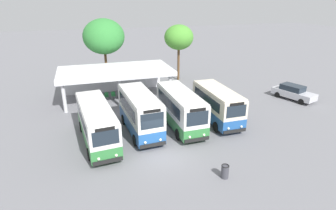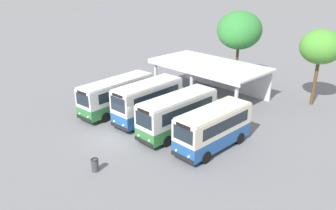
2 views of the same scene
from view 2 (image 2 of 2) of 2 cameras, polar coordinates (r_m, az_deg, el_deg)
ground_plane at (r=26.36m, az=-9.22°, el=-5.63°), size 180.00×180.00×0.00m
city_bus_nearest_orange at (r=30.69m, az=-8.84°, el=1.91°), size 2.82×7.93×3.10m
city_bus_second_in_row at (r=28.38m, az=-3.52°, el=0.83°), size 2.54×6.86×3.44m
city_bus_middle_cream at (r=26.05m, az=1.72°, el=-1.39°), size 2.33×7.35×3.19m
city_bus_fourth_amber at (r=24.00m, az=7.93°, el=-3.85°), size 2.27×6.61×3.09m
terminal_canopy at (r=35.39m, az=7.78°, el=6.29°), size 12.14×6.36×3.40m
waiting_chair_end_by_column at (r=36.48m, az=4.32°, el=3.33°), size 0.46×0.46×0.86m
waiting_chair_second_from_end at (r=36.04m, az=5.22°, el=3.07°), size 0.46×0.46×0.86m
waiting_chair_middle_seat at (r=35.63m, az=6.17°, el=2.82°), size 0.46×0.46×0.86m
waiting_chair_fourth_seat at (r=35.12m, az=6.98°, el=2.50°), size 0.46×0.46×0.86m
waiting_chair_fifth_seat at (r=34.78m, az=8.03°, el=2.25°), size 0.46×0.46×0.86m
roadside_tree_behind_canopy at (r=39.05m, az=12.35°, el=12.62°), size 5.10×5.10×8.32m
roadside_tree_east_of_canopy at (r=34.11m, az=25.13°, el=9.14°), size 3.84×3.84×7.41m
litter_bin_apron at (r=22.20m, az=-12.63°, el=-10.17°), size 0.49×0.49×0.90m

